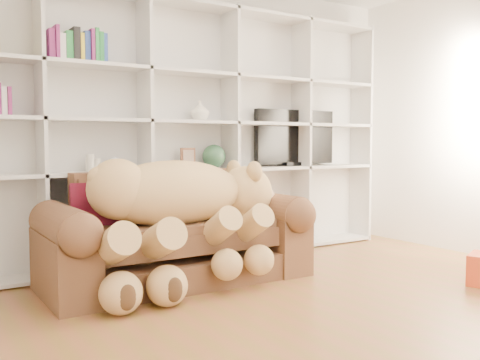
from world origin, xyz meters
TOP-DOWN VIEW (x-y plane):
  - floor at (0.00, 0.00)m, footprint 5.00×5.00m
  - wall_back at (0.00, 2.50)m, footprint 5.00×0.02m
  - bookshelf at (-0.24, 2.36)m, footprint 4.43×0.35m
  - sofa at (-0.44, 1.70)m, footprint 2.08×0.90m
  - teddy_bear at (-0.49, 1.53)m, footprint 1.72×0.90m
  - throw_pillow at (-1.04, 1.85)m, footprint 0.39×0.26m
  - tv at (1.29, 2.35)m, footprint 1.00×0.18m
  - picture_frame at (-0.02, 2.30)m, footprint 0.15×0.03m
  - green_vase at (0.26, 2.30)m, footprint 0.23×0.23m
  - figurine_tall at (-0.93, 2.30)m, footprint 0.09×0.09m
  - figurine_short at (-0.87, 2.30)m, footprint 0.08×0.08m
  - snow_globe at (-0.72, 2.30)m, footprint 0.12×0.12m
  - shelf_vase at (0.11, 2.30)m, footprint 0.23×0.23m

SIDE VIEW (x-z plane):
  - floor at x=0.00m, z-range 0.00..0.00m
  - sofa at x=-0.44m, z-range -0.11..0.77m
  - throw_pillow at x=-1.04m, z-range 0.43..0.81m
  - teddy_bear at x=-0.49m, z-range 0.13..1.12m
  - figurine_short at x=-0.87m, z-range 0.86..0.98m
  - snow_globe at x=-0.72m, z-range 0.87..0.99m
  - figurine_tall at x=-0.93m, z-range 0.86..1.01m
  - picture_frame at x=-0.02m, z-range 0.87..1.06m
  - green_vase at x=0.26m, z-range 0.86..1.09m
  - tv at x=1.29m, z-range 0.86..1.45m
  - bookshelf at x=-0.24m, z-range 0.11..2.51m
  - wall_back at x=0.00m, z-range 0.00..2.70m
  - shelf_vase at x=0.11m, z-range 1.31..1.50m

